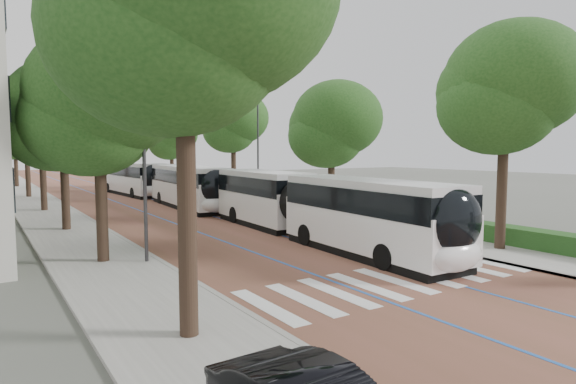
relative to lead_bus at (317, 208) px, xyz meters
name	(u,v)px	position (x,y,z in m)	size (l,w,h in m)	color
ground	(412,289)	(-2.38, -8.32, -1.63)	(160.00, 160.00, 0.00)	#51544C
road	(112,194)	(-2.38, 31.68, -1.62)	(11.00, 140.00, 0.02)	brown
sidewalk_left	(29,197)	(-9.88, 31.68, -1.57)	(4.00, 140.00, 0.12)	gray
sidewalk_right	(183,190)	(5.12, 31.68, -1.57)	(4.00, 140.00, 0.12)	gray
kerb_left	(52,196)	(-7.98, 31.68, -1.57)	(0.20, 140.00, 0.14)	gray
kerb_right	(166,191)	(3.22, 31.68, -1.57)	(0.20, 140.00, 0.14)	gray
zebra_crossing	(394,280)	(-2.18, -7.32, -1.60)	(10.55, 3.60, 0.01)	silver
lane_line_left	(96,194)	(-3.98, 31.68, -1.60)	(0.12, 126.00, 0.01)	#2256AB
lane_line_right	(129,193)	(-0.78, 31.68, -1.60)	(0.12, 126.00, 0.01)	#2256AB
hedge	(563,243)	(6.72, -8.32, -1.11)	(1.20, 14.00, 0.80)	#1E4417
streetlight_far	(256,145)	(4.24, 13.68, 3.19)	(1.82, 0.20, 8.00)	#323235
lamp_post_left	(144,158)	(-8.48, -0.32, 2.49)	(0.14, 0.14, 8.00)	#323235
trees_left	(46,120)	(-9.88, 16.85, 4.81)	(6.39, 61.30, 10.19)	black
trees_right	(277,125)	(5.32, 12.32, 4.65)	(5.90, 47.69, 9.35)	black
lead_bus	(317,208)	(0.00, 0.00, 0.00)	(3.30, 18.49, 3.20)	black
bus_queued_0	(190,187)	(-0.29, 15.85, 0.00)	(3.15, 12.51, 3.20)	white
bus_queued_1	(133,179)	(-0.91, 29.25, 0.00)	(3.30, 12.53, 3.20)	white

